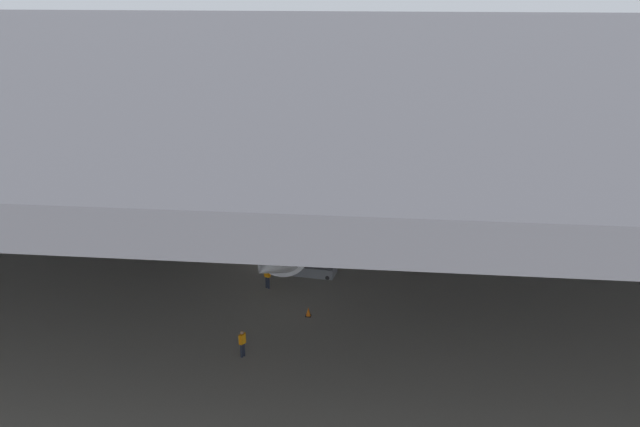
{
  "coord_description": "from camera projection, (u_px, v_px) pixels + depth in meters",
  "views": [
    {
      "loc": [
        8.69,
        -49.93,
        19.81
      ],
      "look_at": [
        2.82,
        1.47,
        2.61
      ],
      "focal_mm": 39.75,
      "sensor_mm": 36.0,
      "label": 1
    }
  ],
  "objects": [
    {
      "name": "ground_plane",
      "position": [
        281.0,
        250.0,
        54.26
      ],
      "size": [
        110.0,
        110.0,
        0.0
      ],
      "primitive_type": "plane",
      "color": "gray"
    },
    {
      "name": "hangar_structure",
      "position": [
        303.0,
        43.0,
        62.72
      ],
      "size": [
        121.0,
        99.0,
        15.02
      ],
      "color": "#4C4F54",
      "rests_on": "ground_plane"
    },
    {
      "name": "airplane_main",
      "position": [
        335.0,
        185.0,
        58.7
      ],
      "size": [
        36.93,
        37.95,
        11.82
      ],
      "color": "white",
      "rests_on": "ground_plane"
    },
    {
      "name": "boarding_stairs",
      "position": [
        309.0,
        264.0,
        49.78
      ],
      "size": [
        4.42,
        2.02,
        4.73
      ],
      "color": "slate",
      "rests_on": "ground_plane"
    },
    {
      "name": "crew_worker_near_nose",
      "position": [
        242.0,
        342.0,
        38.76
      ],
      "size": [
        0.37,
        0.49,
        1.59
      ],
      "color": "#232838",
      "rests_on": "ground_plane"
    },
    {
      "name": "crew_worker_by_stairs",
      "position": [
        267.0,
        275.0,
        47.37
      ],
      "size": [
        0.5,
        0.36,
        1.64
      ],
      "color": "#232838",
      "rests_on": "ground_plane"
    },
    {
      "name": "traffic_cone_orange",
      "position": [
        308.0,
        312.0,
        43.61
      ],
      "size": [
        0.36,
        0.36,
        0.6
      ],
      "color": "black",
      "rests_on": "ground_plane"
    }
  ]
}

